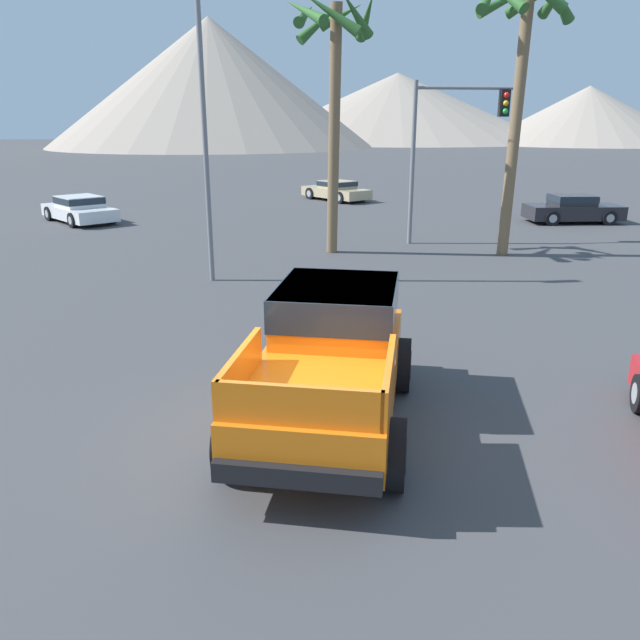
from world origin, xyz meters
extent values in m
plane|color=#424244|center=(0.00, 0.00, 0.00)|extent=(320.00, 320.00, 0.00)
cube|color=orange|center=(0.40, 0.30, 0.83)|extent=(3.17, 5.13, 0.63)
cube|color=orange|center=(0.66, 1.22, 1.53)|extent=(2.29, 2.51, 0.78)
cube|color=#1E2833|center=(0.66, 1.22, 1.67)|extent=(2.33, 2.56, 0.50)
cube|color=orange|center=(-0.86, -0.73, 1.39)|extent=(0.60, 1.86, 0.48)
cube|color=orange|center=(0.92, -1.24, 1.39)|extent=(0.60, 1.86, 0.48)
cube|color=orange|center=(-0.22, -1.86, 1.39)|extent=(1.80, 0.59, 0.48)
cube|color=black|center=(1.07, 2.65, 0.63)|extent=(1.86, 0.67, 0.24)
cube|color=black|center=(-0.27, -2.04, 0.63)|extent=(1.86, 0.67, 0.24)
cylinder|color=black|center=(-0.15, 2.00, 0.45)|extent=(0.57, 0.96, 0.90)
cylinder|color=#232326|center=(-0.15, 2.00, 0.45)|extent=(0.48, 0.58, 0.50)
cylinder|color=black|center=(1.77, 1.45, 0.45)|extent=(0.57, 0.96, 0.90)
cylinder|color=#232326|center=(1.77, 1.45, 0.45)|extent=(0.48, 0.58, 0.50)
cylinder|color=black|center=(-0.97, -0.85, 0.45)|extent=(0.57, 0.96, 0.90)
cylinder|color=#232326|center=(-0.97, -0.85, 0.45)|extent=(0.48, 0.58, 0.50)
cylinder|color=black|center=(0.95, -1.40, 0.45)|extent=(0.57, 0.96, 0.90)
cylinder|color=#232326|center=(0.95, -1.40, 0.45)|extent=(0.48, 0.58, 0.50)
cube|color=white|center=(-8.02, 21.14, 0.44)|extent=(4.00, 4.59, 0.52)
cube|color=white|center=(-7.95, 21.06, 0.93)|extent=(2.36, 2.41, 0.47)
cube|color=#1E2833|center=(-7.95, 21.06, 0.99)|extent=(2.41, 2.46, 0.28)
cylinder|color=black|center=(-9.51, 21.73, 0.32)|extent=(0.55, 0.65, 0.64)
cylinder|color=#9E9EA3|center=(-9.51, 21.73, 0.32)|extent=(0.39, 0.42, 0.35)
cylinder|color=black|center=(-8.09, 22.75, 0.32)|extent=(0.55, 0.65, 0.64)
cylinder|color=#9E9EA3|center=(-8.09, 22.75, 0.32)|extent=(0.39, 0.42, 0.35)
cylinder|color=black|center=(-7.94, 19.54, 0.32)|extent=(0.55, 0.65, 0.64)
cylinder|color=#9E9EA3|center=(-7.94, 19.54, 0.32)|extent=(0.39, 0.42, 0.35)
cylinder|color=black|center=(-6.53, 20.56, 0.32)|extent=(0.55, 0.65, 0.64)
cylinder|color=#9E9EA3|center=(-6.53, 20.56, 0.32)|extent=(0.39, 0.42, 0.35)
cube|color=tan|center=(4.56, 27.73, 0.44)|extent=(3.72, 4.53, 0.51)
cube|color=tan|center=(4.62, 27.64, 0.90)|extent=(2.24, 2.32, 0.41)
cube|color=#1E2833|center=(4.62, 27.64, 0.95)|extent=(2.28, 2.37, 0.25)
cylinder|color=black|center=(3.16, 28.41, 0.33)|extent=(0.53, 0.67, 0.66)
cylinder|color=#9E9EA3|center=(3.16, 28.41, 0.33)|extent=(0.39, 0.43, 0.36)
cylinder|color=black|center=(4.56, 29.29, 0.33)|extent=(0.53, 0.67, 0.66)
cylinder|color=#9E9EA3|center=(4.56, 29.29, 0.33)|extent=(0.39, 0.43, 0.36)
cylinder|color=black|center=(4.56, 26.17, 0.33)|extent=(0.53, 0.67, 0.66)
cylinder|color=#9E9EA3|center=(4.56, 26.17, 0.33)|extent=(0.39, 0.43, 0.36)
cylinder|color=black|center=(5.96, 27.05, 0.33)|extent=(0.53, 0.67, 0.66)
cylinder|color=#9E9EA3|center=(5.96, 27.05, 0.33)|extent=(0.39, 0.43, 0.36)
cube|color=#232328|center=(13.85, 18.31, 0.48)|extent=(4.20, 2.07, 0.60)
cube|color=#232328|center=(13.74, 18.32, 1.00)|extent=(1.83, 1.67, 0.44)
cube|color=#1E2833|center=(13.74, 18.32, 1.05)|extent=(1.86, 1.70, 0.27)
cylinder|color=black|center=(15.17, 19.04, 0.32)|extent=(0.65, 0.27, 0.64)
cylinder|color=#9E9EA3|center=(15.17, 19.04, 0.32)|extent=(0.37, 0.26, 0.35)
cylinder|color=black|center=(15.04, 17.37, 0.32)|extent=(0.65, 0.27, 0.64)
cylinder|color=#9E9EA3|center=(15.04, 17.37, 0.32)|extent=(0.37, 0.26, 0.35)
cylinder|color=black|center=(12.66, 19.24, 0.32)|extent=(0.65, 0.27, 0.64)
cylinder|color=#9E9EA3|center=(12.66, 19.24, 0.32)|extent=(0.37, 0.26, 0.35)
cylinder|color=black|center=(12.52, 17.58, 0.32)|extent=(0.65, 0.27, 0.64)
cylinder|color=#9E9EA3|center=(12.52, 17.58, 0.32)|extent=(0.37, 0.26, 0.35)
cylinder|color=slate|center=(5.34, 14.35, 2.84)|extent=(0.16, 0.16, 5.68)
cylinder|color=slate|center=(7.17, 14.35, 5.43)|extent=(3.67, 0.11, 0.11)
cube|color=black|center=(8.57, 14.35, 4.93)|extent=(0.34, 0.26, 0.90)
sphere|color=red|center=(8.57, 14.20, 5.20)|extent=(0.20, 0.20, 0.20)
sphere|color=orange|center=(8.57, 14.20, 4.93)|extent=(0.20, 0.20, 0.20)
sphere|color=green|center=(8.57, 14.20, 4.66)|extent=(0.20, 0.20, 0.20)
cylinder|color=slate|center=(-1.68, 9.53, 4.47)|extent=(0.14, 0.14, 8.94)
cylinder|color=brown|center=(2.26, 12.72, 3.87)|extent=(0.36, 1.09, 7.74)
cone|color=#2D6028|center=(3.32, 13.10, 7.44)|extent=(0.37, 2.05, 1.32)
cone|color=#2D6028|center=(2.62, 13.75, 7.56)|extent=(1.51, 1.05, 0.91)
cone|color=#2D6028|center=(1.98, 14.00, 7.39)|extent=(1.74, 0.84, 1.45)
cone|color=#2D6028|center=(1.44, 13.41, 7.52)|extent=(0.98, 1.77, 1.03)
cone|color=#2D6028|center=(1.31, 12.58, 7.50)|extent=(1.33, 2.06, 1.13)
cone|color=#2D6028|center=(2.01, 12.09, 7.41)|extent=(1.95, 0.82, 1.43)
cone|color=#2D6028|center=(2.85, 12.46, 7.42)|extent=(1.41, 1.34, 1.35)
cylinder|color=brown|center=(7.94, 11.81, 4.13)|extent=(0.36, 0.64, 8.26)
cone|color=gray|center=(39.48, 133.44, 5.61)|extent=(55.30, 55.30, 11.21)
cone|color=gray|center=(65.42, 110.45, 5.35)|extent=(40.68, 40.68, 10.71)
cone|color=gray|center=(33.25, 131.84, 7.09)|extent=(66.44, 66.44, 14.18)
cone|color=gray|center=(-5.39, 107.34, 10.48)|extent=(55.77, 55.77, 20.97)
cone|color=gray|center=(1.46, 119.98, 7.96)|extent=(47.70, 47.70, 15.93)
camera|label=1|loc=(-0.74, -7.99, 4.33)|focal=35.00mm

